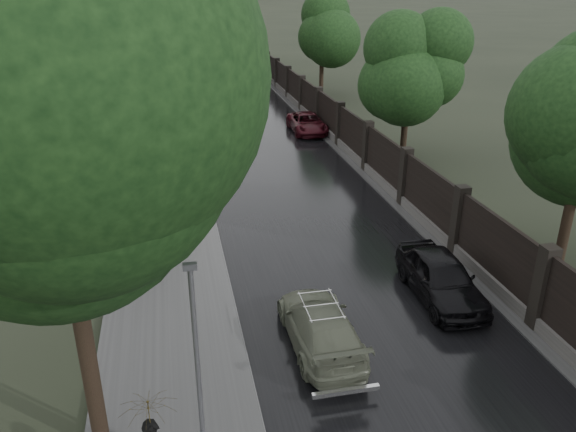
% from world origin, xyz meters
% --- Properties ---
extents(road, '(8.00, 420.00, 0.02)m').
position_xyz_m(road, '(0.00, 190.00, 0.01)').
color(road, black).
rests_on(road, ground).
extents(sidewalk_left, '(4.00, 420.00, 0.16)m').
position_xyz_m(sidewalk_left, '(-6.00, 190.00, 0.08)').
color(sidewalk_left, '#2D2D2D').
rests_on(sidewalk_left, ground).
extents(verge_right, '(3.00, 420.00, 0.08)m').
position_xyz_m(verge_right, '(5.50, 190.00, 0.04)').
color(verge_right, '#2D2D2D').
rests_on(verge_right, ground).
extents(fence_right, '(0.45, 75.72, 2.70)m').
position_xyz_m(fence_right, '(4.60, 32.01, 1.01)').
color(fence_right, '#383533').
rests_on(fence_right, ground).
extents(tree_left_near, '(5.44, 5.44, 9.16)m').
position_xyz_m(tree_left_near, '(-7.60, 3.00, 6.42)').
color(tree_left_near, black).
rests_on(tree_left_near, ground).
extents(tree_left_far, '(4.25, 4.25, 7.39)m').
position_xyz_m(tree_left_far, '(-8.00, 30.00, 5.24)').
color(tree_left_far, black).
rests_on(tree_left_far, ground).
extents(tree_right_b, '(4.08, 4.08, 7.01)m').
position_xyz_m(tree_right_b, '(7.50, 22.00, 4.95)').
color(tree_right_b, black).
rests_on(tree_right_b, ground).
extents(tree_right_c, '(4.08, 4.08, 7.01)m').
position_xyz_m(tree_right_c, '(7.50, 40.00, 4.95)').
color(tree_right_c, black).
rests_on(tree_right_c, ground).
extents(lamp_post, '(0.25, 0.12, 5.11)m').
position_xyz_m(lamp_post, '(-5.40, 1.50, 2.67)').
color(lamp_post, '#59595E').
rests_on(lamp_post, ground).
extents(traffic_light, '(0.16, 0.32, 4.00)m').
position_xyz_m(traffic_light, '(-4.30, 24.99, 2.40)').
color(traffic_light, '#59595E').
rests_on(traffic_light, ground).
extents(volga_sedan, '(1.84, 4.43, 1.28)m').
position_xyz_m(volga_sedan, '(-1.88, 5.53, 0.64)').
color(volga_sedan, '#525746').
rests_on(volga_sedan, ground).
extents(car_right_near, '(1.87, 4.42, 1.49)m').
position_xyz_m(car_right_near, '(2.58, 7.21, 0.75)').
color(car_right_near, black).
rests_on(car_right_near, ground).
extents(car_right_far, '(2.18, 4.61, 1.27)m').
position_xyz_m(car_right_far, '(3.40, 28.44, 0.64)').
color(car_right_far, '#340B12').
rests_on(car_right_far, ground).
extents(pedestrian_umbrella, '(1.12, 1.14, 2.89)m').
position_xyz_m(pedestrian_umbrella, '(-6.35, 1.21, 2.08)').
color(pedestrian_umbrella, black).
rests_on(pedestrian_umbrella, sidewalk_left).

